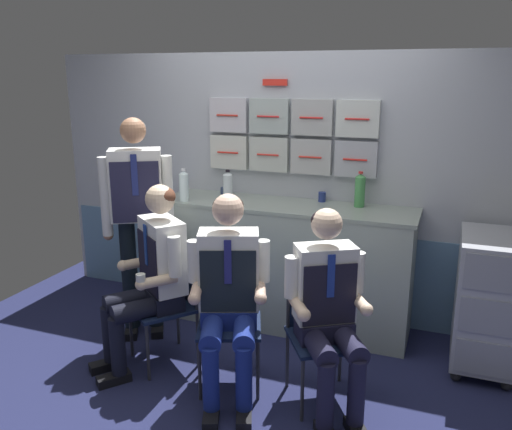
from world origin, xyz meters
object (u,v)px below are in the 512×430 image
object	(u,v)px
folding_chair_right	(230,307)
crew_member_standing	(138,210)
water_bottle_clear	(360,190)
crew_member_left	(152,269)
crew_member_by_counter	(329,305)
folding_chair_left	(175,292)
folding_chair_by_counter	(319,319)
service_trolley	(487,298)
crew_member_right	(228,288)
paper_cup_blue	(225,190)

from	to	relation	value
folding_chair_right	crew_member_standing	xyz separation A→B (m)	(-0.89, 0.33, 0.50)
water_bottle_clear	crew_member_left	bearing A→B (deg)	-138.34
crew_member_by_counter	water_bottle_clear	size ratio (longest dim) A/B	4.54
folding_chair_left	folding_chair_by_counter	size ratio (longest dim) A/B	1.00
crew_member_left	folding_chair_right	world-z (taller)	crew_member_left
water_bottle_clear	service_trolley	bearing A→B (deg)	-16.27
crew_member_by_counter	crew_member_standing	bearing A→B (deg)	164.29
folding_chair_right	water_bottle_clear	xyz separation A→B (m)	(0.64, 1.02, 0.62)
folding_chair_right	crew_member_right	bearing A→B (deg)	-68.81
crew_member_left	crew_member_by_counter	xyz separation A→B (m)	(1.23, -0.07, -0.03)
water_bottle_clear	folding_chair_left	bearing A→B (deg)	-139.40
crew_member_by_counter	water_bottle_clear	distance (m)	1.21
water_bottle_clear	paper_cup_blue	size ratio (longest dim) A/B	3.78
crew_member_right	folding_chair_by_counter	distance (m)	0.60
service_trolley	folding_chair_right	world-z (taller)	service_trolley
service_trolley	crew_member_by_counter	world-z (taller)	crew_member_by_counter
crew_member_by_counter	folding_chair_left	bearing A→B (deg)	170.52
crew_member_right	crew_member_standing	world-z (taller)	crew_member_standing
paper_cup_blue	folding_chair_left	bearing A→B (deg)	-87.16
water_bottle_clear	paper_cup_blue	bearing A→B (deg)	177.77
crew_member_right	crew_member_standing	size ratio (longest dim) A/B	0.76
service_trolley	folding_chair_left	bearing A→B (deg)	-161.98
crew_member_left	crew_member_right	xyz separation A→B (m)	(0.61, -0.11, 0.00)
folding_chair_right	crew_member_by_counter	bearing A→B (deg)	-8.92
service_trolley	crew_member_right	world-z (taller)	crew_member_right
crew_member_right	folding_chair_by_counter	size ratio (longest dim) A/B	1.55
folding_chair_left	crew_member_right	size ratio (longest dim) A/B	0.65
folding_chair_right	crew_member_standing	world-z (taller)	crew_member_standing
crew_member_standing	water_bottle_clear	xyz separation A→B (m)	(1.53, 0.69, 0.13)
crew_member_right	crew_member_standing	xyz separation A→B (m)	(-0.94, 0.48, 0.30)
crew_member_by_counter	crew_member_standing	xyz separation A→B (m)	(-1.56, 0.44, 0.33)
crew_member_left	folding_chair_by_counter	world-z (taller)	crew_member_left
water_bottle_clear	paper_cup_blue	world-z (taller)	water_bottle_clear
crew_member_right	crew_member_by_counter	size ratio (longest dim) A/B	1.04
service_trolley	water_bottle_clear	size ratio (longest dim) A/B	3.46
folding_chair_by_counter	paper_cup_blue	world-z (taller)	paper_cup_blue
service_trolley	crew_member_left	world-z (taller)	crew_member_left
crew_member_standing	water_bottle_clear	bearing A→B (deg)	24.18
water_bottle_clear	folding_chair_right	bearing A→B (deg)	-122.09
folding_chair_by_counter	paper_cup_blue	bearing A→B (deg)	136.67
folding_chair_by_counter	paper_cup_blue	size ratio (longest dim) A/B	11.51
water_bottle_clear	paper_cup_blue	distance (m)	1.15
crew_member_left	service_trolley	bearing A→B (deg)	20.21
crew_member_right	paper_cup_blue	bearing A→B (deg)	114.81
service_trolley	crew_member_left	bearing A→B (deg)	-159.79
service_trolley	crew_member_standing	bearing A→B (deg)	-170.55
service_trolley	crew_member_by_counter	size ratio (longest dim) A/B	0.76
water_bottle_clear	paper_cup_blue	xyz separation A→B (m)	(-1.14, 0.04, -0.10)
crew_member_left	crew_member_standing	xyz separation A→B (m)	(-0.34, 0.37, 0.30)
crew_member_left	crew_member_standing	world-z (taller)	crew_member_standing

